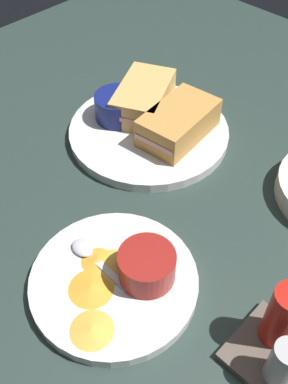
% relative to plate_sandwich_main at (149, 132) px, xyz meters
% --- Properties ---
extents(ground_plane, '(1.10, 1.10, 0.03)m').
position_rel_plate_sandwich_main_xyz_m(ground_plane, '(0.03, 0.06, -0.02)').
color(ground_plane, '#283833').
extents(plate_sandwich_main, '(0.26, 0.26, 0.02)m').
position_rel_plate_sandwich_main_xyz_m(plate_sandwich_main, '(0.00, 0.00, 0.00)').
color(plate_sandwich_main, silver).
rests_on(plate_sandwich_main, ground_plane).
extents(sandwich_half_near, '(0.14, 0.09, 0.05)m').
position_rel_plate_sandwich_main_xyz_m(sandwich_half_near, '(-0.02, 0.05, 0.03)').
color(sandwich_half_near, '#C68C42').
rests_on(sandwich_half_near, plate_sandwich_main).
extents(sandwich_half_far, '(0.15, 0.13, 0.05)m').
position_rel_plate_sandwich_main_xyz_m(sandwich_half_far, '(-0.03, -0.04, 0.03)').
color(sandwich_half_far, tan).
rests_on(sandwich_half_far, plate_sandwich_main).
extents(ramekin_dark_sauce, '(0.08, 0.08, 0.04)m').
position_rel_plate_sandwich_main_xyz_m(ramekin_dark_sauce, '(0.02, -0.06, 0.03)').
color(ramekin_dark_sauce, navy).
rests_on(ramekin_dark_sauce, plate_sandwich_main).
extents(spoon_by_dark_ramekin, '(0.03, 0.10, 0.01)m').
position_rel_plate_sandwich_main_xyz_m(spoon_by_dark_ramekin, '(0.01, 0.00, 0.01)').
color(spoon_by_dark_ramekin, silver).
rests_on(spoon_by_dark_ramekin, plate_sandwich_main).
extents(plate_chips_companion, '(0.20, 0.20, 0.02)m').
position_rel_plate_sandwich_main_xyz_m(plate_chips_companion, '(0.23, 0.17, 0.00)').
color(plate_chips_companion, silver).
rests_on(plate_chips_companion, ground_plane).
extents(ramekin_light_gravy, '(0.07, 0.07, 0.04)m').
position_rel_plate_sandwich_main_xyz_m(ramekin_light_gravy, '(0.20, 0.19, 0.03)').
color(ramekin_light_gravy, maroon).
rests_on(ramekin_light_gravy, plate_chips_companion).
extents(spoon_by_gravy_ramekin, '(0.02, 0.10, 0.01)m').
position_rel_plate_sandwich_main_xyz_m(spoon_by_gravy_ramekin, '(0.23, 0.12, 0.01)').
color(spoon_by_gravy_ramekin, silver).
rests_on(spoon_by_gravy_ramekin, plate_chips_companion).
extents(plantain_chip_scatter, '(0.13, 0.11, 0.01)m').
position_rel_plate_sandwich_main_xyz_m(plantain_chip_scatter, '(0.25, 0.16, 0.01)').
color(plantain_chip_scatter, gold).
rests_on(plantain_chip_scatter, plate_chips_companion).
extents(condiment_caddy, '(0.09, 0.09, 0.10)m').
position_rel_plate_sandwich_main_xyz_m(condiment_caddy, '(0.17, 0.35, 0.03)').
color(condiment_caddy, brown).
rests_on(condiment_caddy, ground_plane).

